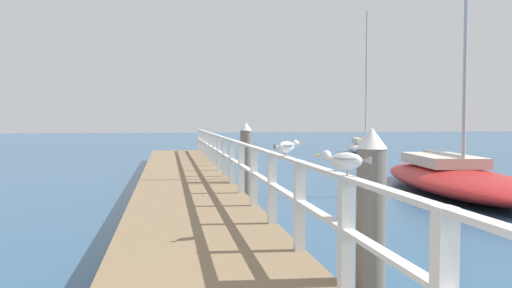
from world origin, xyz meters
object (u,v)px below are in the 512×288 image
at_px(seagull_background, 287,146).
at_px(boat_0, 455,178).
at_px(dock_piling_far, 246,162).
at_px(seagull_foreground, 345,160).
at_px(boat_4, 365,147).
at_px(dock_piling_near, 371,230).

height_order(seagull_background, boat_0, boat_0).
relative_size(dock_piling_far, seagull_foreground, 4.45).
xyz_separation_m(seagull_foreground, boat_4, (10.08, 25.23, -1.32)).
distance_m(seagull_foreground, boat_0, 11.22).
distance_m(seagull_background, boat_0, 9.42).
relative_size(boat_0, boat_4, 1.06).
relative_size(dock_piling_far, seagull_background, 4.67).
distance_m(dock_piling_near, seagull_background, 2.12).
xyz_separation_m(dock_piling_near, boat_4, (9.69, 24.87, -0.62)).
distance_m(seagull_background, boat_4, 25.05).
xyz_separation_m(dock_piling_near, boat_0, (6.04, 8.74, -0.59)).
xyz_separation_m(seagull_foreground, seagull_background, (0.01, 2.33, 0.00)).
relative_size(dock_piling_near, seagull_background, 4.67).
distance_m(boat_0, boat_4, 16.54).
bearing_deg(dock_piling_far, dock_piling_near, -90.00).
height_order(seagull_background, boat_4, boat_4).
xyz_separation_m(dock_piling_near, dock_piling_far, (0.00, 8.02, 0.00)).
relative_size(dock_piling_near, dock_piling_far, 1.00).
bearing_deg(seagull_foreground, dock_piling_near, -19.84).
bearing_deg(boat_4, dock_piling_near, 80.83).
relative_size(dock_piling_far, boat_4, 0.24).
height_order(dock_piling_near, boat_4, boat_4).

